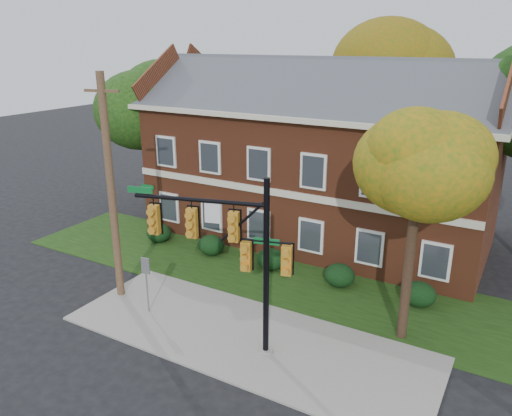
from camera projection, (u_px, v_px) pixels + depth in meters
The scene contains 15 objects.
ground at pixel (231, 352), 17.78m from camera, with size 120.00×120.00×0.00m, color black.
sidewalk at pixel (246, 337), 18.59m from camera, with size 14.00×5.00×0.08m, color gray.
grass_strip at pixel (302, 284), 22.71m from camera, with size 30.00×6.00×0.04m, color #193811.
apartment_building at pixel (318, 149), 26.95m from camera, with size 18.80×8.80×9.74m.
hedge_far_left at pixel (159, 233), 27.36m from camera, with size 1.40×1.26×1.05m, color black.
hedge_left at pixel (211, 245), 25.71m from camera, with size 1.40×1.26×1.05m, color black.
hedge_center at pixel (271, 259), 24.06m from camera, with size 1.40×1.26×1.05m, color black.
hedge_right at pixel (339, 275), 22.41m from camera, with size 1.40×1.26×1.05m, color black.
hedge_far_right at pixel (419, 294), 20.76m from camera, with size 1.40×1.26×1.05m, color black.
tree_near_right at pixel (426, 165), 16.36m from camera, with size 4.50×4.25×8.58m.
tree_left_rear at pixel (162, 108), 30.08m from camera, with size 5.40×5.10×8.88m.
tree_far_rear at pixel (389, 68), 31.52m from camera, with size 6.84×6.46×11.52m.
traffic_signal at pixel (233, 246), 16.74m from camera, with size 5.61×1.71×6.45m.
utility_pole at pixel (111, 190), 20.21m from camera, with size 1.45×0.46×9.47m.
sign_post at pixel (146, 276), 19.81m from camera, with size 0.36×0.12×2.45m.
Camera 1 is at (8.33, -12.74, 10.58)m, focal length 35.00 mm.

